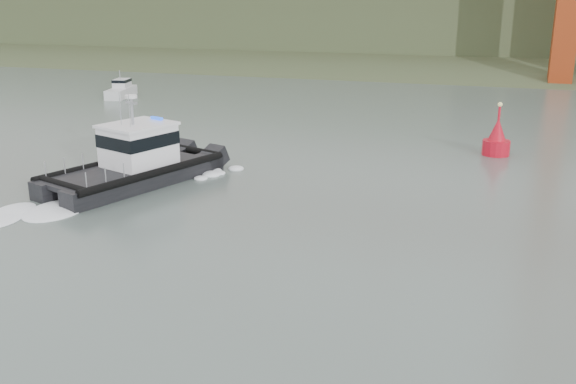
{
  "coord_description": "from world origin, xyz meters",
  "views": [
    {
      "loc": [
        10.57,
        -19.46,
        11.77
      ],
      "look_at": [
        0.99,
        9.46,
        2.4
      ],
      "focal_mm": 40.0,
      "sensor_mm": 36.0,
      "label": 1
    }
  ],
  "objects": [
    {
      "name": "headlands",
      "position": [
        0.0,
        125.5,
        7.05
      ],
      "size": [
        500.0,
        105.36,
        27.12
      ],
      "color": "#3C4B2A",
      "rests_on": "ground"
    },
    {
      "name": "ground",
      "position": [
        0.0,
        0.0,
        0.0
      ],
      "size": [
        400.0,
        400.0,
        0.0
      ],
      "primitive_type": "plane",
      "color": "slate",
      "rests_on": "ground"
    },
    {
      "name": "motorboat",
      "position": [
        -32.85,
        47.7,
        0.83
      ],
      "size": [
        3.3,
        6.34,
        3.32
      ],
      "rotation": [
        0.0,
        0.0,
        0.22
      ],
      "color": "silver",
      "rests_on": "ground"
    },
    {
      "name": "nav_buoy",
      "position": [
        10.64,
        31.14,
        1.13
      ],
      "size": [
        2.07,
        2.07,
        4.3
      ],
      "color": "red",
      "rests_on": "ground"
    },
    {
      "name": "patrol_boat",
      "position": [
        -11.53,
        15.68,
        1.49
      ],
      "size": [
        8.18,
        13.06,
        5.96
      ],
      "rotation": [
        0.0,
        0.0,
        -0.33
      ],
      "color": "black",
      "rests_on": "ground"
    }
  ]
}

